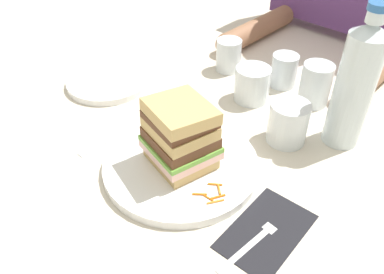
{
  "coord_description": "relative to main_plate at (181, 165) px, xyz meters",
  "views": [
    {
      "loc": [
        0.4,
        -0.4,
        0.51
      ],
      "look_at": [
        0.01,
        0.01,
        0.06
      ],
      "focal_mm": 37.13,
      "sensor_mm": 36.0,
      "label": 1
    }
  ],
  "objects": [
    {
      "name": "juice_glass",
      "position": [
        0.09,
        0.21,
        0.03
      ],
      "size": [
        0.08,
        0.08,
        0.09
      ],
      "color": "white",
      "rests_on": "ground_plane"
    },
    {
      "name": "fork",
      "position": [
        0.2,
        -0.03,
        -0.0
      ],
      "size": [
        0.03,
        0.17,
        0.0
      ],
      "color": "silver",
      "rests_on": "napkin_dark"
    },
    {
      "name": "carrot_shred_7",
      "position": [
        -0.1,
        0.02,
        0.01
      ],
      "size": [
        0.02,
        0.01,
        0.0
      ],
      "primitive_type": "cylinder",
      "rotation": [
        0.0,
        1.57,
        0.15
      ],
      "color": "orange",
      "rests_on": "main_plate"
    },
    {
      "name": "carrot_shred_2",
      "position": [
        -0.09,
        0.04,
        0.01
      ],
      "size": [
        0.01,
        0.02,
        0.0
      ],
      "primitive_type": "cylinder",
      "rotation": [
        0.0,
        1.57,
        1.32
      ],
      "color": "orange",
      "rests_on": "main_plate"
    },
    {
      "name": "carrot_shred_11",
      "position": [
        0.1,
        -0.03,
        0.01
      ],
      "size": [
        0.02,
        0.0,
        0.0
      ],
      "primitive_type": "cylinder",
      "rotation": [
        0.0,
        1.57,
        3.22
      ],
      "color": "orange",
      "rests_on": "main_plate"
    },
    {
      "name": "carrot_shred_6",
      "position": [
        -0.12,
        0.03,
        0.01
      ],
      "size": [
        0.03,
        0.02,
        0.0
      ],
      "primitive_type": "cylinder",
      "rotation": [
        0.0,
        1.57,
        2.72
      ],
      "color": "orange",
      "rests_on": "main_plate"
    },
    {
      "name": "ground_plane",
      "position": [
        -0.01,
        0.02,
        -0.01
      ],
      "size": [
        3.0,
        3.0,
        0.0
      ],
      "primitive_type": "plane",
      "color": "beige"
    },
    {
      "name": "carrot_shred_10",
      "position": [
        0.1,
        -0.01,
        0.01
      ],
      "size": [
        0.02,
        0.02,
        0.0
      ],
      "primitive_type": "cylinder",
      "rotation": [
        0.0,
        1.57,
        5.59
      ],
      "color": "orange",
      "rests_on": "main_plate"
    },
    {
      "name": "carrot_shred_15",
      "position": [
        0.11,
        -0.02,
        0.01
      ],
      "size": [
        0.02,
        0.02,
        0.0
      ],
      "primitive_type": "cylinder",
      "rotation": [
        0.0,
        1.57,
        4.24
      ],
      "color": "orange",
      "rests_on": "main_plate"
    },
    {
      "name": "carrot_shred_4",
      "position": [
        -0.11,
        0.03,
        0.01
      ],
      "size": [
        0.03,
        0.01,
        0.0
      ],
      "primitive_type": "cylinder",
      "rotation": [
        0.0,
        1.57,
        0.24
      ],
      "color": "orange",
      "rests_on": "main_plate"
    },
    {
      "name": "carrot_shred_13",
      "position": [
        0.11,
        -0.03,
        0.01
      ],
      "size": [
        0.02,
        0.03,
        0.0
      ],
      "primitive_type": "cylinder",
      "rotation": [
        0.0,
        1.57,
        4.17
      ],
      "color": "orange",
      "rests_on": "main_plate"
    },
    {
      "name": "carrot_shred_8",
      "position": [
        -0.1,
        0.04,
        0.01
      ],
      "size": [
        0.03,
        0.02,
        0.0
      ],
      "primitive_type": "cylinder",
      "rotation": [
        0.0,
        1.57,
        0.67
      ],
      "color": "orange",
      "rests_on": "main_plate"
    },
    {
      "name": "carrot_shred_12",
      "position": [
        0.09,
        -0.0,
        0.01
      ],
      "size": [
        0.02,
        0.02,
        0.0
      ],
      "primitive_type": "cylinder",
      "rotation": [
        0.0,
        1.57,
        0.65
      ],
      "color": "orange",
      "rests_on": "main_plate"
    },
    {
      "name": "knife",
      "position": [
        -0.17,
        -0.02,
        -0.01
      ],
      "size": [
        0.02,
        0.2,
        0.0
      ],
      "color": "silver",
      "rests_on": "ground_plane"
    },
    {
      "name": "sandwich",
      "position": [
        0.0,
        -0.0,
        0.07
      ],
      "size": [
        0.14,
        0.13,
        0.13
      ],
      "color": "tan",
      "rests_on": "main_plate"
    },
    {
      "name": "carrot_shred_14",
      "position": [
        0.08,
        -0.04,
        0.01
      ],
      "size": [
        0.02,
        0.02,
        0.0
      ],
      "primitive_type": "cylinder",
      "rotation": [
        0.0,
        1.57,
        3.86
      ],
      "color": "orange",
      "rests_on": "main_plate"
    },
    {
      "name": "empty_tumbler_3",
      "position": [
        -0.05,
        0.28,
        0.03
      ],
      "size": [
        0.08,
        0.08,
        0.08
      ],
      "primitive_type": "cylinder",
      "color": "silver",
      "rests_on": "ground_plane"
    },
    {
      "name": "side_plate",
      "position": [
        -0.34,
        0.09,
        -0.0
      ],
      "size": [
        0.2,
        0.2,
        0.02
      ],
      "primitive_type": "cylinder",
      "color": "white",
      "rests_on": "ground_plane"
    },
    {
      "name": "water_bottle",
      "position": [
        0.17,
        0.28,
        0.12
      ],
      "size": [
        0.07,
        0.07,
        0.28
      ],
      "color": "silver",
      "rests_on": "ground_plane"
    },
    {
      "name": "carrot_shred_1",
      "position": [
        -0.08,
        0.02,
        0.01
      ],
      "size": [
        0.02,
        0.02,
        0.0
      ],
      "primitive_type": "cylinder",
      "rotation": [
        0.0,
        1.57,
        2.28
      ],
      "color": "orange",
      "rests_on": "main_plate"
    },
    {
      "name": "carrot_shred_5",
      "position": [
        -0.1,
        0.01,
        0.01
      ],
      "size": [
        0.01,
        0.02,
        0.0
      ],
      "primitive_type": "cylinder",
      "rotation": [
        0.0,
        1.57,
        5.17
      ],
      "color": "orange",
      "rests_on": "main_plate"
    },
    {
      "name": "carrot_shred_9",
      "position": [
        -0.1,
        0.01,
        0.01
      ],
      "size": [
        0.01,
        0.02,
        0.0
      ],
      "primitive_type": "cylinder",
      "rotation": [
        0.0,
        1.57,
        4.84
      ],
      "color": "orange",
      "rests_on": "main_plate"
    },
    {
      "name": "empty_tumbler_1",
      "position": [
        0.06,
        0.36,
        0.04
      ],
      "size": [
        0.07,
        0.07,
        0.1
      ],
      "primitive_type": "cylinder",
      "color": "silver",
      "rests_on": "ground_plane"
    },
    {
      "name": "main_plate",
      "position": [
        0.0,
        0.0,
        0.0
      ],
      "size": [
        0.29,
        0.29,
        0.02
      ],
      "primitive_type": "cylinder",
      "color": "white",
      "rests_on": "ground_plane"
    },
    {
      "name": "carrot_shred_0",
      "position": [
        -0.11,
        0.0,
        0.01
      ],
      "size": [
        0.02,
        0.02,
        0.0
      ],
      "primitive_type": "cylinder",
      "rotation": [
        0.0,
        1.57,
        5.39
      ],
      "color": "orange",
      "rests_on": "main_plate"
    },
    {
      "name": "empty_tumbler_0",
      "position": [
        -0.17,
        0.35,
        0.03
      ],
      "size": [
        0.06,
        0.06,
        0.08
      ],
      "primitive_type": "cylinder",
      "color": "silver",
      "rests_on": "ground_plane"
    },
    {
      "name": "empty_tumbler_2",
      "position": [
        -0.03,
        0.38,
        0.03
      ],
      "size": [
        0.06,
        0.06,
        0.08
      ],
      "primitive_type": "cylinder",
      "color": "silver",
      "rests_on": "ground_plane"
    },
    {
      "name": "carrot_shred_3",
      "position": [
        -0.08,
        0.03,
        0.01
      ],
      "size": [
        0.01,
        0.02,
        0.0
      ],
      "primitive_type": "cylinder",
      "rotation": [
        0.0,
        1.57,
        2.01
      ],
      "color": "orange",
      "rests_on": "main_plate"
    },
    {
      "name": "napkin_dark",
      "position": [
        0.2,
        -0.01,
        -0.01
      ],
      "size": [
        0.11,
        0.17,
        0.0
      ],
      "primitive_type": "cube",
      "rotation": [
        0.0,
        0.0,
        0.06
      ],
      "color": "black",
      "rests_on": "ground_plane"
    }
  ]
}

